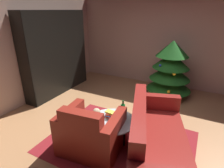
% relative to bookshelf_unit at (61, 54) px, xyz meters
% --- Properties ---
extents(ground_plane, '(6.74, 6.74, 0.00)m').
position_rel_bookshelf_unit_xyz_m(ground_plane, '(2.42, -1.11, -1.04)').
color(ground_plane, '#AE7A4E').
extents(wall_back, '(5.43, 0.06, 2.61)m').
position_rel_bookshelf_unit_xyz_m(wall_back, '(2.42, 1.72, 0.27)').
color(wall_back, tan).
rests_on(wall_back, ground).
extents(wall_left, '(0.06, 5.73, 2.61)m').
position_rel_bookshelf_unit_xyz_m(wall_left, '(-0.27, -1.11, 0.27)').
color(wall_left, tan).
rests_on(wall_left, ground).
extents(area_rug, '(2.46, 1.85, 0.01)m').
position_rel_bookshelf_unit_xyz_m(area_rug, '(2.42, -1.37, -1.03)').
color(area_rug, maroon).
rests_on(area_rug, ground).
extents(bookshelf_unit, '(0.38, 2.06, 2.16)m').
position_rel_bookshelf_unit_xyz_m(bookshelf_unit, '(0.00, 0.00, 0.00)').
color(bookshelf_unit, black).
rests_on(bookshelf_unit, ground).
extents(armchair_red, '(1.03, 0.88, 0.86)m').
position_rel_bookshelf_unit_xyz_m(armchair_red, '(2.08, -1.75, -0.72)').
color(armchair_red, maroon).
rests_on(armchair_red, ground).
extents(couch_red, '(1.34, 2.04, 0.94)m').
position_rel_bookshelf_unit_xyz_m(couch_red, '(3.07, -1.52, -0.71)').
color(couch_red, maroon).
rests_on(couch_red, ground).
extents(coffee_table, '(0.79, 0.79, 0.45)m').
position_rel_bookshelf_unit_xyz_m(coffee_table, '(2.31, -1.43, -0.62)').
color(coffee_table, black).
rests_on(coffee_table, ground).
extents(book_stack_on_table, '(0.21, 0.17, 0.12)m').
position_rel_bookshelf_unit_xyz_m(book_stack_on_table, '(2.26, -1.38, -0.53)').
color(book_stack_on_table, '#9C978C').
rests_on(book_stack_on_table, coffee_table).
extents(bottle_on_table, '(0.07, 0.07, 0.31)m').
position_rel_bookshelf_unit_xyz_m(bottle_on_table, '(2.42, -1.25, -0.46)').
color(bottle_on_table, '#12521F').
rests_on(bottle_on_table, coffee_table).
extents(decorated_tree, '(1.15, 1.15, 1.47)m').
position_rel_bookshelf_unit_xyz_m(decorated_tree, '(2.76, 0.98, -0.30)').
color(decorated_tree, brown).
rests_on(decorated_tree, ground).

